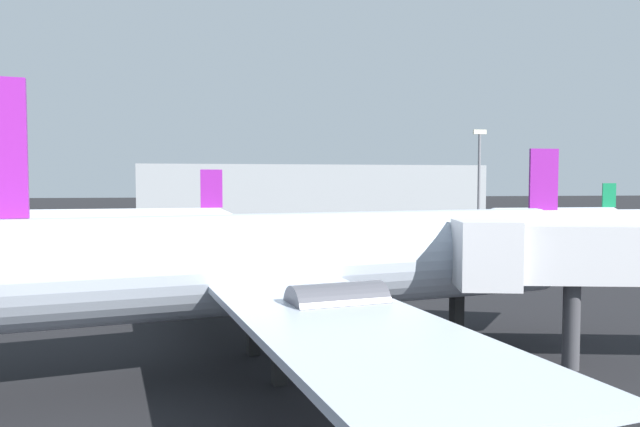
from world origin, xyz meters
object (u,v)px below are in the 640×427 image
object	(u,v)px
airplane_distant	(122,222)
airplane_far_left	(556,215)
baggage_cart	(209,290)
light_mast_right	(479,171)
airplane_at_gate	(288,262)
airplane_on_taxiway	(636,226)

from	to	relation	value
airplane_distant	airplane_far_left	bearing A→B (deg)	-170.89
baggage_cart	light_mast_right	size ratio (longest dim) A/B	0.15
airplane_at_gate	light_mast_right	size ratio (longest dim) A/B	2.01
airplane_at_gate	airplane_far_left	world-z (taller)	airplane_at_gate
airplane_far_left	baggage_cart	distance (m)	72.60
baggage_cart	airplane_far_left	bearing A→B (deg)	-125.04
airplane_at_gate	airplane_on_taxiway	size ratio (longest dim) A/B	1.18
airplane_on_taxiway	baggage_cart	xyz separation A→B (m)	(-41.07, -12.51, -2.84)
airplane_distant	baggage_cart	xyz separation A→B (m)	(10.81, -32.37, -2.42)
baggage_cart	light_mast_right	world-z (taller)	light_mast_right
light_mast_right	baggage_cart	bearing A→B (deg)	-127.84
airplane_distant	airplane_at_gate	bearing A→B (deg)	102.92
baggage_cart	light_mast_right	xyz separation A→B (m)	(46.68, 60.10, 9.15)
light_mast_right	airplane_at_gate	bearing A→B (deg)	-120.13
airplane_at_gate	baggage_cart	xyz separation A→B (m)	(-3.64, 14.06, -3.69)
airplane_distant	baggage_cart	size ratio (longest dim) A/B	11.38
airplane_distant	light_mast_right	distance (m)	64.18
airplane_far_left	baggage_cart	bearing A→B (deg)	43.47
airplane_at_gate	airplane_distant	size ratio (longest dim) A/B	1.16
airplane_at_gate	airplane_distant	xyz separation A→B (m)	(-14.46, 46.43, -1.26)
airplane_at_gate	baggage_cart	bearing A→B (deg)	93.53
airplane_far_left	light_mast_right	xyz separation A→B (m)	(-7.75, 12.08, 7.34)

